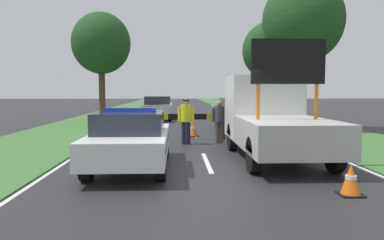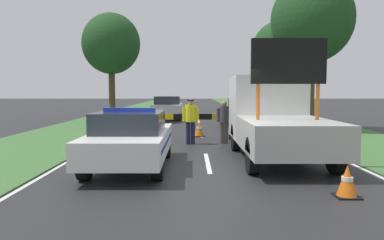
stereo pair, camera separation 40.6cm
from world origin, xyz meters
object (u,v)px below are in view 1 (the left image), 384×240
road_barrier (194,118)px  traffic_cone_centre_front (351,180)px  police_officer (186,117)px  queued_car_hatch_blue (236,113)px  police_car (131,139)px  work_truck (271,117)px  pedestrian_civilian (219,118)px  roadside_tree_near_right (270,51)px  traffic_cone_near_police (193,129)px  queued_car_van_white (158,107)px  roadside_tree_mid_left (101,44)px  roadside_tree_near_left (303,21)px

road_barrier → traffic_cone_centre_front: size_ratio=5.10×
police_officer → queued_car_hatch_blue: police_officer is taller
police_car → work_truck: bearing=17.7°
road_barrier → queued_car_hatch_blue: bearing=67.3°
road_barrier → pedestrian_civilian: pedestrian_civilian is taller
traffic_cone_centre_front → roadside_tree_near_right: bearing=81.5°
road_barrier → traffic_cone_near_police: (0.02, 1.11, -0.54)m
road_barrier → queued_car_hatch_blue: size_ratio=0.75×
queued_car_van_white → roadside_tree_near_right: 8.35m
police_car → road_barrier: police_car is taller
roadside_tree_near_right → roadside_tree_mid_left: 10.23m
roadside_tree_near_right → police_car: bearing=-117.5°
work_truck → queued_car_hatch_blue: bearing=-93.2°
police_car → traffic_cone_near_police: police_car is taller
queued_car_hatch_blue → police_car: bearing=66.2°
roadside_tree_near_left → roadside_tree_mid_left: (-10.83, 4.76, -0.57)m
road_barrier → pedestrian_civilian: (0.91, -0.97, 0.07)m
roadside_tree_near_left → queued_car_hatch_blue: bearing=171.5°
work_truck → queued_car_hatch_blue: (0.24, 7.99, -0.35)m
police_car → queued_car_van_white: 16.19m
traffic_cone_near_police → traffic_cone_centre_front: (2.56, -9.12, -0.02)m
traffic_cone_near_police → road_barrier: bearing=-91.2°
roadside_tree_near_right → police_officer: bearing=-120.7°
traffic_cone_centre_front → roadside_tree_mid_left: size_ratio=0.09×
road_barrier → roadside_tree_mid_left: roadside_tree_mid_left is taller
roadside_tree_mid_left → queued_car_van_white: bearing=35.6°
traffic_cone_near_police → queued_car_van_white: 9.95m
roadside_tree_mid_left → road_barrier: bearing=-58.2°
road_barrier → queued_car_hatch_blue: (2.37, 4.21, -0.02)m
road_barrier → roadside_tree_mid_left: bearing=128.4°
pedestrian_civilian → roadside_tree_mid_left: size_ratio=0.24×
police_car → queued_car_hatch_blue: size_ratio=1.10×
work_truck → road_barrier: bearing=-62.0°
queued_car_hatch_blue → queued_car_van_white: size_ratio=0.91×
roadside_tree_near_left → roadside_tree_mid_left: roadside_tree_near_left is taller
queued_car_hatch_blue → traffic_cone_centre_front: bearing=91.0°
police_car → roadside_tree_mid_left: roadside_tree_mid_left is taller
police_officer → traffic_cone_near_police: size_ratio=2.57×
police_officer → roadside_tree_near_left: (5.91, 4.92, 4.39)m
traffic_cone_near_police → work_truck: bearing=-66.7°
police_car → queued_car_hatch_blue: queued_car_hatch_blue is taller
roadside_tree_near_right → roadside_tree_mid_left: size_ratio=0.91×
roadside_tree_near_left → work_truck: bearing=-114.6°
traffic_cone_near_police → roadside_tree_near_right: roadside_tree_near_right is taller
police_car → work_truck: work_truck is taller
pedestrian_civilian → traffic_cone_centre_front: bearing=-101.0°
queued_car_van_white → roadside_tree_near_left: 11.32m
roadside_tree_mid_left → police_car: bearing=-76.1°
traffic_cone_near_police → queued_car_hatch_blue: bearing=52.8°
road_barrier → roadside_tree_near_right: (4.93, 7.67, 3.45)m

